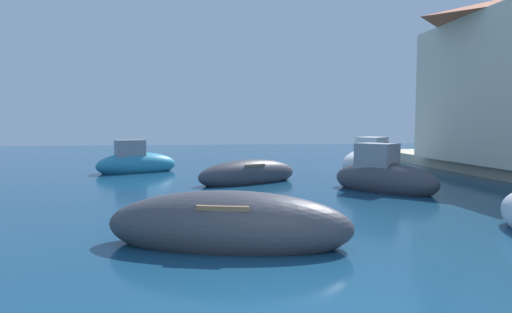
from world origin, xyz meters
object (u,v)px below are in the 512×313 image
object	(u,v)px
moored_boat_0	(383,177)
moored_boat_5	(369,160)
moored_boat_8	(136,163)
moored_boat_7	(228,226)
moored_boat_2	(248,174)

from	to	relation	value
moored_boat_0	moored_boat_5	distance (m)	6.22
moored_boat_0	moored_boat_8	bearing A→B (deg)	-165.06
moored_boat_0	moored_boat_7	xyz separation A→B (m)	(-5.23, -5.44, -0.08)
moored_boat_2	moored_boat_7	distance (m)	7.96
moored_boat_0	moored_boat_8	distance (m)	10.62
moored_boat_8	moored_boat_2	bearing A→B (deg)	-63.58
moored_boat_2	moored_boat_8	world-z (taller)	moored_boat_8
moored_boat_5	moored_boat_7	bearing A→B (deg)	18.47
moored_boat_7	moored_boat_2	bearing A→B (deg)	95.51
moored_boat_2	moored_boat_0	bearing A→B (deg)	122.54
moored_boat_2	moored_boat_5	distance (m)	6.87
moored_boat_2	moored_boat_8	size ratio (longest dim) A/B	1.11
moored_boat_0	moored_boat_8	world-z (taller)	moored_boat_0
moored_boat_2	moored_boat_5	world-z (taller)	moored_boat_5
moored_boat_0	moored_boat_2	size ratio (longest dim) A/B	0.87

